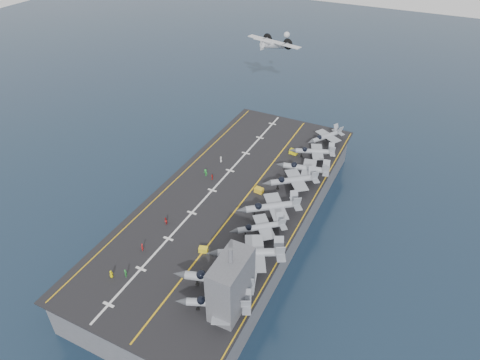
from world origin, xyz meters
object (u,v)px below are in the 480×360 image
at_px(fighter_jet_0, 218,302).
at_px(island_superstructure, 231,279).
at_px(transport_plane, 274,45).
at_px(tow_cart_a, 203,250).

bearing_deg(fighter_jet_0, island_superstructure, 50.19).
bearing_deg(transport_plane, fighter_jet_0, -72.85).
xyz_separation_m(island_superstructure, transport_plane, (-30.63, 91.87, 10.35)).
height_order(island_superstructure, tow_cart_a, island_superstructure).
bearing_deg(transport_plane, island_superstructure, -71.56).
height_order(fighter_jet_0, tow_cart_a, fighter_jet_0).
bearing_deg(tow_cart_a, transport_plane, 102.85).
relative_size(tow_cart_a, transport_plane, 0.09).
relative_size(fighter_jet_0, tow_cart_a, 7.50).
height_order(island_superstructure, fighter_jet_0, island_superstructure).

